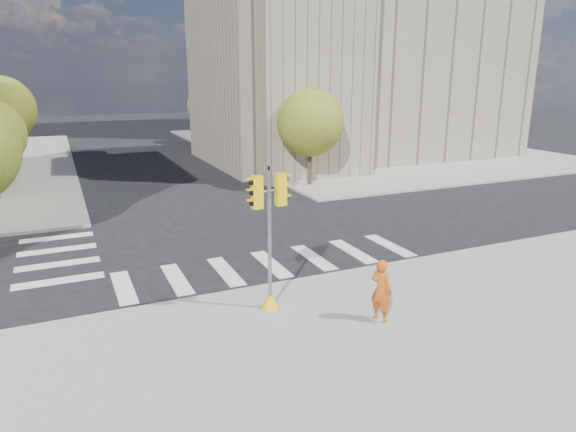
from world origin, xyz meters
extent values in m
plane|color=black|center=(0.00, 0.00, 0.00)|extent=(160.00, 160.00, 0.00)
cube|color=gray|center=(0.00, -11.00, 0.07)|extent=(30.00, 14.00, 0.15)
cube|color=gray|center=(20.00, 26.00, 0.07)|extent=(28.00, 40.00, 0.15)
cube|color=gray|center=(17.00, 20.00, 7.00)|extent=(26.00, 14.00, 14.00)
cube|color=gray|center=(9.00, 15.00, 7.00)|extent=(8.00, 8.00, 14.00)
cube|color=#9EA0A3|center=(22.00, 42.00, 15.00)|extent=(20.00, 18.00, 30.00)
cylinder|color=#382616|center=(-10.50, 24.00, 1.31)|extent=(0.28, 0.28, 2.62)
sphere|color=#3B6E1F|center=(-10.50, 24.00, 4.54)|extent=(4.80, 4.80, 4.80)
cylinder|color=#382616|center=(7.50, 10.00, 1.19)|extent=(0.28, 0.28, 2.38)
sphere|color=#3B6E1F|center=(7.50, 10.00, 4.06)|extent=(4.20, 4.20, 4.20)
cylinder|color=#382616|center=(7.50, 22.00, 1.26)|extent=(0.28, 0.28, 2.52)
sphere|color=#3B6E1F|center=(7.50, 22.00, 4.36)|extent=(4.60, 4.60, 4.60)
cylinder|color=#382616|center=(7.50, 34.00, 1.14)|extent=(0.28, 0.28, 2.27)
sphere|color=#3B6E1F|center=(7.50, 34.00, 3.88)|extent=(4.00, 4.00, 4.00)
cylinder|color=black|center=(8.00, 14.00, 4.15)|extent=(0.12, 0.12, 8.00)
cube|color=black|center=(8.00, 14.00, 8.15)|extent=(0.35, 0.18, 0.22)
cylinder|color=black|center=(8.00, 28.00, 4.15)|extent=(0.12, 0.12, 8.00)
cube|color=black|center=(8.00, 28.00, 8.15)|extent=(0.35, 0.18, 0.22)
cone|color=#E4BA0C|center=(-1.68, -5.78, 0.40)|extent=(0.56, 0.56, 0.50)
cylinder|color=gray|center=(-1.68, -5.78, 2.26)|extent=(0.11, 0.11, 4.23)
cylinder|color=black|center=(-1.68, -5.78, 4.43)|extent=(0.07, 0.07, 0.12)
cylinder|color=gray|center=(-1.68, -5.78, 3.78)|extent=(0.90, 0.14, 0.06)
cube|color=#E4BA0C|center=(-2.06, -5.82, 3.78)|extent=(0.32, 0.25, 0.95)
cube|color=#E4BA0C|center=(-1.30, -5.75, 3.78)|extent=(0.32, 0.25, 0.95)
imported|color=#C35112|center=(0.90, -7.79, 1.07)|extent=(0.66, 0.79, 1.84)
camera|label=1|loc=(-7.00, -18.96, 6.96)|focal=32.00mm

